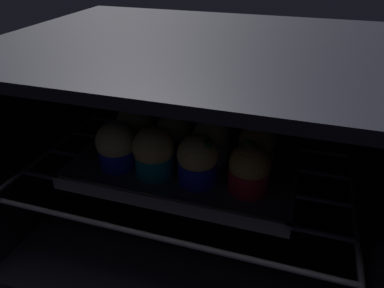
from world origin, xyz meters
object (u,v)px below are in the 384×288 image
muffin_row1_col1 (174,134)px  muffin_row1_col3 (256,148)px  muffin_row0_col1 (154,153)px  muffin_row2_col3 (260,130)px  muffin_row1_col0 (135,128)px  muffin_row1_col2 (211,140)px  muffin_row0_col3 (249,169)px  muffin_row2_col1 (185,117)px  muffin_row0_col0 (117,146)px  muffin_row2_col0 (151,112)px  muffin_row2_col2 (222,120)px  muffin_row0_col2 (198,160)px  baking_tray (192,157)px

muffin_row1_col1 → muffin_row1_col3: same height
muffin_row0_col1 → muffin_row2_col3: size_ratio=1.16×
muffin_row1_col0 → muffin_row1_col2: same height
muffin_row0_col3 → muffin_row2_col3: (-0.47, 14.10, -0.40)cm
muffin_row1_col2 → muffin_row1_col0: bearing=179.9°
muffin_row1_col1 → muffin_row2_col1: bearing=92.3°
muffin_row0_col0 → muffin_row2_col0: (-0.09, 14.27, -0.15)cm
muffin_row1_col3 → muffin_row0_col3: bearing=-88.5°
muffin_row2_col2 → muffin_row0_col2: bearing=-91.1°
muffin_row0_col0 → muffin_row2_col2: (14.39, 14.11, 0.33)cm
muffin_row0_col2 → muffin_row2_col3: 16.27cm
muffin_row0_col0 → muffin_row1_col1: 10.33cm
muffin_row0_col0 → muffin_row0_col1: 6.85cm
muffin_row0_col1 → muffin_row1_col3: size_ratio=1.09×
muffin_row1_col1 → muffin_row2_col1: (-0.28, 6.91, -0.00)cm
muffin_row0_col0 → muffin_row2_col3: size_ratio=1.11×
muffin_row0_col1 → muffin_row1_col0: 9.92cm
muffin_row0_col0 → muffin_row1_col3: size_ratio=1.04×
muffin_row1_col1 → muffin_row2_col2: muffin_row2_col2 is taller
baking_tray → muffin_row2_col1: (-3.70, 7.14, 4.10)cm
muffin_row0_col0 → muffin_row1_col0: (0.03, 6.78, 0.08)cm
muffin_row1_col0 → muffin_row2_col1: (7.04, 7.38, -0.28)cm
muffin_row2_col0 → muffin_row0_col2: bearing=-45.9°
muffin_row2_col2 → muffin_row2_col3: muffin_row2_col2 is taller
muffin_row1_col1 → muffin_row2_col3: bearing=25.7°
muffin_row2_col3 → muffin_row1_col0: bearing=-161.3°
baking_tray → muffin_row0_col3: bearing=-32.1°
muffin_row1_col2 → muffin_row2_col1: 10.29cm
muffin_row0_col1 → muffin_row0_col3: 15.18cm
muffin_row0_col2 → muffin_row1_col1: muffin_row0_col2 is taller
muffin_row0_col0 → muffin_row2_col2: muffin_row2_col2 is taller
muffin_row0_col1 → muffin_row1_col2: muffin_row0_col1 is taller
muffin_row1_col2 → muffin_row2_col1: (-7.13, 7.42, -0.24)cm
muffin_row0_col2 → muffin_row0_col1: bearing=-179.5°
muffin_row0_col0 → muffin_row1_col3: (21.82, 6.91, -0.24)cm
muffin_row0_col3 → muffin_row1_col1: (-14.64, 7.28, -0.07)cm
muffin_row2_col3 → muffin_row2_col2: bearing=179.8°
baking_tray → muffin_row1_col0: (-10.74, -0.24, 4.38)cm
baking_tray → muffin_row2_col0: size_ratio=4.73×
baking_tray → muffin_row0_col0: 13.56cm
muffin_row1_col2 → muffin_row0_col0: bearing=-154.6°
muffin_row1_col3 → muffin_row2_col2: muffin_row2_col2 is taller
muffin_row2_col1 → muffin_row1_col0: bearing=-133.6°
muffin_row2_col1 → muffin_row2_col2: muffin_row2_col2 is taller
muffin_row0_col2 → muffin_row2_col0: (-14.20, 14.66, -0.33)cm
muffin_row2_col1 → muffin_row0_col0: bearing=-116.5°
muffin_row2_col0 → muffin_row2_col2: bearing=-0.7°
muffin_row0_col3 → muffin_row2_col0: bearing=147.1°
muffin_row1_col1 → muffin_row2_col1: same height
muffin_row1_col3 → muffin_row1_col0: bearing=-179.7°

